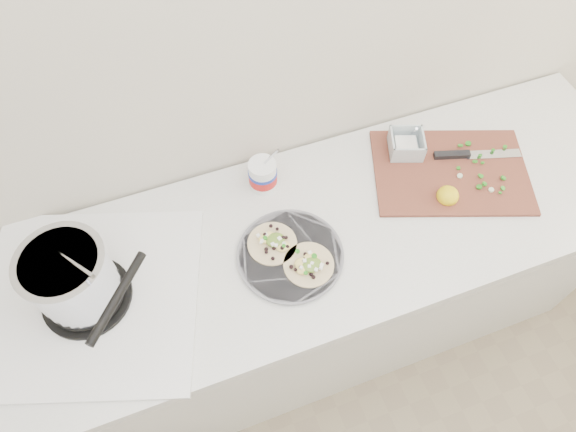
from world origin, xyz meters
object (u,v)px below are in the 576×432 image
object	(u,v)px
taco_plate	(290,254)
cutboard	(448,166)
stove	(78,286)
tub	(264,173)

from	to	relation	value
taco_plate	cutboard	bearing A→B (deg)	11.88
stove	taco_plate	size ratio (longest dim) A/B	2.38
stove	tub	size ratio (longest dim) A/B	3.67
stove	taco_plate	bearing A→B (deg)	11.87
stove	cutboard	xyz separation A→B (m)	(1.17, 0.06, -0.08)
cutboard	taco_plate	bearing A→B (deg)	-148.22
tub	cutboard	size ratio (longest dim) A/B	0.35
stove	cutboard	bearing A→B (deg)	21.30
stove	tub	distance (m)	0.63
cutboard	stove	bearing A→B (deg)	-157.23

